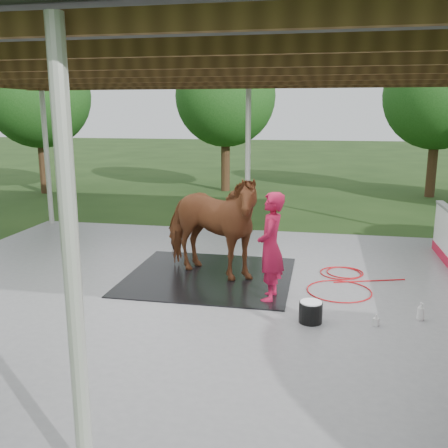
# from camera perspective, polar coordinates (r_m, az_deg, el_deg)

# --- Properties ---
(ground) EXTENTS (100.00, 100.00, 0.00)m
(ground) POSITION_cam_1_polar(r_m,az_deg,el_deg) (8.94, -1.85, -8.32)
(ground) COLOR #1E3814
(concrete_slab) EXTENTS (12.00, 10.00, 0.05)m
(concrete_slab) POSITION_cam_1_polar(r_m,az_deg,el_deg) (8.93, -1.85, -8.17)
(concrete_slab) COLOR slate
(concrete_slab) RESTS_ON ground
(pavilion_structure) EXTENTS (12.60, 10.60, 4.05)m
(pavilion_structure) POSITION_cam_1_polar(r_m,az_deg,el_deg) (8.38, -2.06, 17.89)
(pavilion_structure) COLOR beige
(pavilion_structure) RESTS_ON ground
(tree_belt) EXTENTS (28.00, 28.00, 5.80)m
(tree_belt) POSITION_cam_1_polar(r_m,az_deg,el_deg) (9.18, 1.18, 16.34)
(tree_belt) COLOR #382314
(tree_belt) RESTS_ON ground
(rubber_mat) EXTENTS (3.16, 2.97, 0.02)m
(rubber_mat) POSITION_cam_1_polar(r_m,az_deg,el_deg) (9.82, -1.68, -5.97)
(rubber_mat) COLOR black
(rubber_mat) RESTS_ON concrete_slab
(horse) EXTENTS (2.63, 1.96, 2.02)m
(horse) POSITION_cam_1_polar(r_m,az_deg,el_deg) (9.54, -1.72, -0.14)
(horse) COLOR brown
(horse) RESTS_ON rubber_mat
(handler) EXTENTS (0.47, 0.70, 1.87)m
(handler) POSITION_cam_1_polar(r_m,az_deg,el_deg) (8.43, 5.36, -2.63)
(handler) COLOR #A81136
(handler) RESTS_ON concrete_slab
(wash_bucket) EXTENTS (0.36, 0.36, 0.33)m
(wash_bucket) POSITION_cam_1_polar(r_m,az_deg,el_deg) (7.86, 9.87, -9.84)
(wash_bucket) COLOR black
(wash_bucket) RESTS_ON concrete_slab
(soap_bottle_a) EXTENTS (0.15, 0.15, 0.29)m
(soap_bottle_a) POSITION_cam_1_polar(r_m,az_deg,el_deg) (8.39, 21.56, -9.28)
(soap_bottle_a) COLOR silver
(soap_bottle_a) RESTS_ON concrete_slab
(soap_bottle_b) EXTENTS (0.11, 0.11, 0.18)m
(soap_bottle_b) POSITION_cam_1_polar(r_m,az_deg,el_deg) (7.99, 16.98, -10.46)
(soap_bottle_b) COLOR #338CD8
(soap_bottle_b) RESTS_ON concrete_slab
(hose_coil) EXTENTS (1.84, 2.05, 0.02)m
(hose_coil) POSITION_cam_1_polar(r_m,az_deg,el_deg) (9.75, 13.24, -6.46)
(hose_coil) COLOR #B00C11
(hose_coil) RESTS_ON concrete_slab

